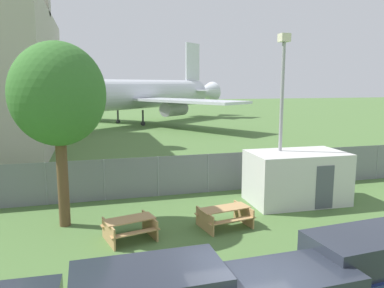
# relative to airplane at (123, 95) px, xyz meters

# --- Properties ---
(perimeter_fence) EXTENTS (56.07, 0.07, 1.96)m
(perimeter_fence) POSITION_rel_airplane_xyz_m (-1.15, -32.28, -2.97)
(perimeter_fence) COLOR gray
(perimeter_fence) RESTS_ON ground
(airplane) EXTENTS (35.73, 30.13, 11.85)m
(airplane) POSITION_rel_airplane_xyz_m (0.00, 0.00, 0.00)
(airplane) COLOR silver
(airplane) RESTS_ON ground
(portable_cabin) EXTENTS (4.39, 2.64, 2.35)m
(portable_cabin) POSITION_rel_airplane_xyz_m (4.83, -34.87, -2.77)
(portable_cabin) COLOR silver
(portable_cabin) RESTS_ON ground
(picnic_bench_near_cabin) EXTENTS (2.12, 1.70, 0.76)m
(picnic_bench_near_cabin) POSITION_rel_airplane_xyz_m (0.60, -36.87, -3.47)
(picnic_bench_near_cabin) COLOR tan
(picnic_bench_near_cabin) RESTS_ON ground
(picnic_bench_open_grass) EXTENTS (2.00, 1.77, 0.76)m
(picnic_bench_open_grass) POSITION_rel_airplane_xyz_m (-3.03, -37.10, -3.47)
(picnic_bench_open_grass) COLOR tan
(picnic_bench_open_grass) RESTS_ON ground
(tree_left_of_cabin) EXTENTS (3.47, 3.47, 6.95)m
(tree_left_of_cabin) POSITION_rel_airplane_xyz_m (-5.31, -35.12, 1.06)
(tree_left_of_cabin) COLOR brown
(tree_left_of_cabin) RESTS_ON ground
(car_dark_blue_suv_centre) EXTENTS (4.64, 2.12, 1.89)m
(car_dark_blue_suv_centre) POSITION_rel_airplane_xyz_m (2.27, -42.68, -2.96)
(car_dark_blue_suv_centre) COLOR black
(car_dark_blue_suv_centre) RESTS_ON ground
(light_mast) EXTENTS (0.44, 0.44, 7.61)m
(light_mast) POSITION_rel_airplane_xyz_m (4.22, -34.36, 0.72)
(light_mast) COLOR #99999E
(light_mast) RESTS_ON ground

